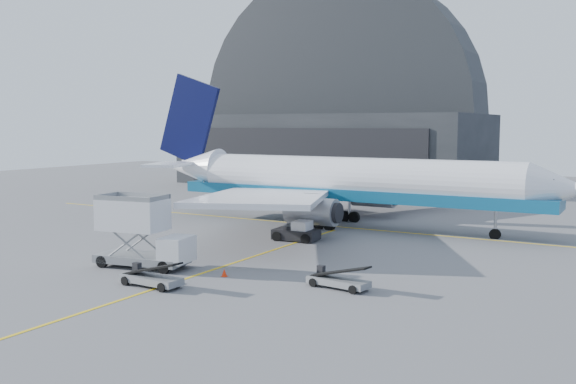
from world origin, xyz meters
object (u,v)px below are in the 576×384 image
Objects in this scene: catering_truck at (141,233)px; airliner at (337,181)px; belt_loader_a at (151,278)px; pushback_tug at (297,233)px; belt_loader_b at (338,280)px.

airliner is at bearing 72.03° from catering_truck.
belt_loader_a is (0.36, -28.44, -4.00)m from airliner.
airliner is 10.30m from pushback_tug.
catering_truck reaches higher than belt_loader_a.
catering_truck is 1.70× the size of belt_loader_b.
catering_truck is 1.61× the size of belt_loader_a.
airliner is 25.73m from belt_loader_b.
airliner is 6.18× the size of catering_truck.
airliner is 11.21× the size of pushback_tug.
pushback_tug reaches higher than belt_loader_b.
pushback_tug is 18.91m from belt_loader_a.
pushback_tug is (0.63, -9.53, -3.86)m from airliner.
belt_loader_a is at bearing -50.42° from catering_truck.
pushback_tug is at bearing 91.59° from belt_loader_a.
catering_truck is 15.82m from pushback_tug.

